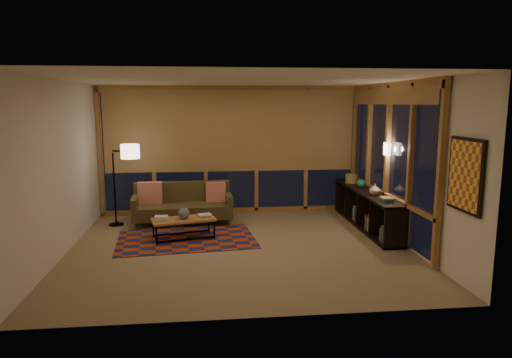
{
  "coord_description": "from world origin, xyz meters",
  "views": [
    {
      "loc": [
        -0.51,
        -7.18,
        2.34
      ],
      "look_at": [
        0.29,
        0.22,
        1.1
      ],
      "focal_mm": 32.0,
      "sensor_mm": 36.0,
      "label": 1
    }
  ],
  "objects": [
    {
      "name": "floor",
      "position": [
        0.0,
        0.0,
        0.0
      ],
      "size": [
        5.5,
        5.0,
        0.01
      ],
      "primitive_type": "cube",
      "color": "#997D57",
      "rests_on": "ground"
    },
    {
      "name": "pillow_right",
      "position": [
        -0.35,
        1.8,
        0.58
      ],
      "size": [
        0.39,
        0.14,
        0.39
      ],
      "primitive_type": null,
      "rotation": [
        0.0,
        0.0,
        0.01
      ],
      "color": "red",
      "rests_on": "sofa"
    },
    {
      "name": "window_wall_right",
      "position": [
        2.68,
        0.6,
        1.35
      ],
      "size": [
        0.16,
        3.7,
        2.6
      ],
      "primitive_type": null,
      "color": "#B0783D",
      "rests_on": "walls"
    },
    {
      "name": "shelf_book_stack",
      "position": [
        2.49,
        0.05,
        0.74
      ],
      "size": [
        0.17,
        0.23,
        0.07
      ],
      "primitive_type": null,
      "rotation": [
        0.0,
        0.0,
        0.02
      ],
      "color": "beige",
      "rests_on": "bookshelf"
    },
    {
      "name": "bookshelf",
      "position": [
        2.49,
        1.0,
        0.35
      ],
      "size": [
        0.4,
        2.81,
        0.7
      ],
      "primitive_type": null,
      "color": "black",
      "rests_on": "floor"
    },
    {
      "name": "book_stack_b",
      "position": [
        -0.57,
        0.72,
        0.39
      ],
      "size": [
        0.3,
        0.27,
        0.05
      ],
      "primitive_type": null,
      "rotation": [
        0.0,
        0.0,
        0.32
      ],
      "color": "beige",
      "rests_on": "coffee_table"
    },
    {
      "name": "sofa",
      "position": [
        -1.0,
        1.64,
        0.39
      ],
      "size": [
        1.94,
        0.87,
        0.78
      ],
      "primitive_type": null,
      "rotation": [
        0.0,
        0.0,
        0.06
      ],
      "color": "#4E4324",
      "rests_on": "floor"
    },
    {
      "name": "ceiling",
      "position": [
        0.0,
        0.0,
        2.7
      ],
      "size": [
        5.5,
        5.0,
        0.01
      ],
      "primitive_type": "cube",
      "color": "beige",
      "rests_on": "walls"
    },
    {
      "name": "basket",
      "position": [
        2.47,
        1.89,
        0.79
      ],
      "size": [
        0.31,
        0.31,
        0.18
      ],
      "primitive_type": "cylinder",
      "rotation": [
        0.0,
        0.0,
        0.32
      ],
      "color": "olive",
      "rests_on": "bookshelf"
    },
    {
      "name": "teal_bowl",
      "position": [
        2.49,
        1.33,
        0.79
      ],
      "size": [
        0.21,
        0.21,
        0.17
      ],
      "primitive_type": "sphere",
      "rotation": [
        0.0,
        0.0,
        0.33
      ],
      "color": "#1E6458",
      "rests_on": "bookshelf"
    },
    {
      "name": "window_wall_back",
      "position": [
        0.0,
        2.43,
        1.35
      ],
      "size": [
        5.3,
        0.16,
        2.6
      ],
      "primitive_type": null,
      "color": "#B0783D",
      "rests_on": "walls"
    },
    {
      "name": "book_stack_a",
      "position": [
        -1.31,
        0.55,
        0.4
      ],
      "size": [
        0.26,
        0.21,
        0.07
      ],
      "primitive_type": null,
      "rotation": [
        0.0,
        0.0,
        0.05
      ],
      "color": "beige",
      "rests_on": "coffee_table"
    },
    {
      "name": "wall_art",
      "position": [
        2.71,
        -1.85,
        1.45
      ],
      "size": [
        0.06,
        0.74,
        0.94
      ],
      "primitive_type": null,
      "color": "#C24425",
      "rests_on": "walls"
    },
    {
      "name": "area_rug",
      "position": [
        -0.89,
        0.56,
        0.01
      ],
      "size": [
        2.48,
        1.78,
        0.01
      ],
      "primitive_type": "cube",
      "rotation": [
        0.0,
        0.0,
        0.1
      ],
      "color": "#9D3410",
      "rests_on": "floor"
    },
    {
      "name": "pillow_left",
      "position": [
        -1.63,
        1.76,
        0.62
      ],
      "size": [
        0.46,
        0.16,
        0.46
      ],
      "primitive_type": null,
      "rotation": [
        0.0,
        0.0,
        0.01
      ],
      "color": "red",
      "rests_on": "sofa"
    },
    {
      "name": "coffee_table",
      "position": [
        -0.94,
        0.6,
        0.18
      ],
      "size": [
        1.17,
        0.73,
        0.36
      ],
      "primitive_type": null,
      "rotation": [
        0.0,
        0.0,
        0.24
      ],
      "color": "#B0783D",
      "rests_on": "floor"
    },
    {
      "name": "walls",
      "position": [
        0.0,
        0.0,
        1.35
      ],
      "size": [
        5.51,
        5.01,
        2.7
      ],
      "color": "silver",
      "rests_on": "floor"
    },
    {
      "name": "ceramic_pot",
      "position": [
        -0.92,
        0.59,
        0.46
      ],
      "size": [
        0.27,
        0.27,
        0.2
      ],
      "primitive_type": "sphere",
      "rotation": [
        0.0,
        0.0,
        0.55
      ],
      "color": "#2D2C2F",
      "rests_on": "coffee_table"
    },
    {
      "name": "wall_sconce",
      "position": [
        2.62,
        0.45,
        1.55
      ],
      "size": [
        0.12,
        0.18,
        0.22
      ],
      "primitive_type": null,
      "color": "white",
      "rests_on": "walls"
    },
    {
      "name": "vase",
      "position": [
        2.49,
        0.6,
        0.81
      ],
      "size": [
        0.24,
        0.24,
        0.21
      ],
      "primitive_type": "imported",
      "rotation": [
        0.0,
        0.0,
        -0.21
      ],
      "color": "tan",
      "rests_on": "bookshelf"
    },
    {
      "name": "floor_lamp",
      "position": [
        -2.29,
        1.67,
        0.79
      ],
      "size": [
        0.61,
        0.5,
        1.59
      ],
      "primitive_type": null,
      "rotation": [
        0.0,
        0.0,
        -0.34
      ],
      "color": "black",
      "rests_on": "floor"
    }
  ]
}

